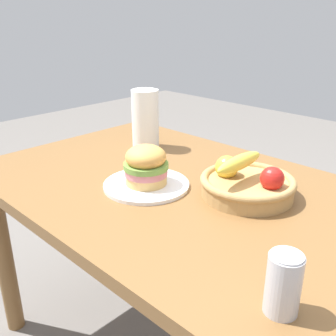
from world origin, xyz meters
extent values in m
cube|color=brown|center=(0.00, 0.00, 0.73)|extent=(1.40, 0.90, 0.04)
cylinder|color=brown|center=(-0.62, -0.37, 0.35)|extent=(0.07, 0.07, 0.71)
cylinder|color=brown|center=(-0.62, 0.37, 0.35)|extent=(0.07, 0.07, 0.71)
cylinder|color=white|center=(-0.07, -0.08, 0.76)|extent=(0.28, 0.28, 0.01)
cylinder|color=#DBAD60|center=(-0.07, -0.08, 0.78)|extent=(0.13, 0.13, 0.03)
cylinder|color=#C67075|center=(-0.07, -0.08, 0.80)|extent=(0.14, 0.14, 0.02)
cylinder|color=olive|center=(-0.07, -0.08, 0.82)|extent=(0.14, 0.14, 0.02)
ellipsoid|color=#DF9F4D|center=(-0.07, -0.08, 0.85)|extent=(0.13, 0.13, 0.08)
cylinder|color=silver|center=(0.53, -0.29, 0.81)|extent=(0.07, 0.07, 0.12)
cylinder|color=silver|center=(0.53, -0.29, 0.87)|extent=(0.06, 0.06, 0.00)
cylinder|color=tan|center=(0.20, 0.09, 0.78)|extent=(0.28, 0.28, 0.05)
torus|color=tan|center=(0.20, 0.09, 0.80)|extent=(0.29, 0.29, 0.02)
sphere|color=red|center=(0.28, 0.10, 0.83)|extent=(0.07, 0.07, 0.07)
sphere|color=gold|center=(0.13, 0.08, 0.83)|extent=(0.07, 0.07, 0.07)
ellipsoid|color=yellow|center=(0.18, 0.07, 0.86)|extent=(0.05, 0.21, 0.05)
cylinder|color=white|center=(-0.36, 0.19, 0.87)|extent=(0.11, 0.11, 0.24)
camera|label=1|loc=(0.78, -0.86, 1.28)|focal=41.53mm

